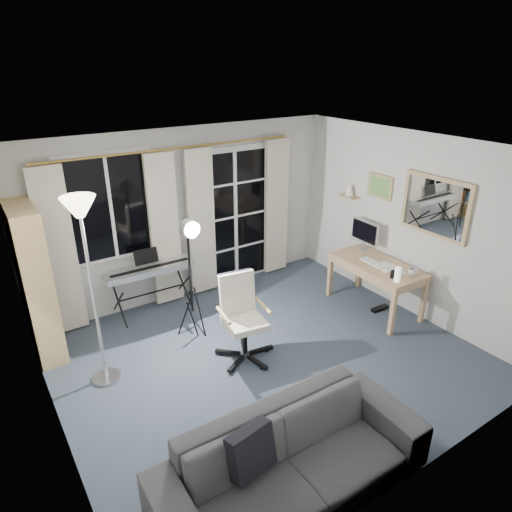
{
  "coord_description": "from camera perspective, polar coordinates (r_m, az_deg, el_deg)",
  "views": [
    {
      "loc": [
        -2.54,
        -3.58,
        3.24
      ],
      "look_at": [
        0.06,
        0.35,
        1.16
      ],
      "focal_mm": 32.0,
      "sensor_mm": 36.0,
      "label": 1
    }
  ],
  "objects": [
    {
      "name": "office_chair",
      "position": [
        5.23,
        -1.96,
        -6.64
      ],
      "size": [
        0.69,
        0.69,
        1.0
      ],
      "rotation": [
        0.0,
        0.0,
        -0.15
      ],
      "color": "black",
      "rests_on": "floor"
    },
    {
      "name": "studio_light",
      "position": [
        5.27,
        -8.25,
        1.64
      ],
      "size": [
        0.3,
        0.32,
        1.59
      ],
      "rotation": [
        0.0,
        0.0,
        0.08
      ],
      "color": "black",
      "rests_on": "floor"
    },
    {
      "name": "french_door",
      "position": [
        6.82,
        -2.73,
        4.83
      ],
      "size": [
        1.32,
        0.09,
        2.11
      ],
      "color": "white",
      "rests_on": "floor"
    },
    {
      "name": "keyboard_piano",
      "position": [
        6.15,
        -13.15,
        -1.77
      ],
      "size": [
        1.19,
        0.59,
        0.86
      ],
      "rotation": [
        0.0,
        0.0,
        -0.02
      ],
      "color": "black",
      "rests_on": "floor"
    },
    {
      "name": "bookshelf",
      "position": [
        5.7,
        -26.09,
        -3.55
      ],
      "size": [
        0.29,
        0.84,
        1.8
      ],
      "rotation": [
        0.0,
        0.0,
        -0.01
      ],
      "color": "#A58057",
      "rests_on": "floor"
    },
    {
      "name": "desk_clutter",
      "position": [
        6.22,
        15.82,
        -2.96
      ],
      "size": [
        0.42,
        0.77,
        0.87
      ],
      "rotation": [
        0.0,
        0.0,
        -0.04
      ],
      "color": "white",
      "rests_on": "desk"
    },
    {
      "name": "curtains",
      "position": [
        6.34,
        -9.21,
        3.7
      ],
      "size": [
        3.6,
        0.07,
        2.13
      ],
      "color": "gold",
      "rests_on": "floor"
    },
    {
      "name": "wall_mirror",
      "position": [
        6.0,
        21.51,
        5.76
      ],
      "size": [
        0.04,
        0.94,
        0.74
      ],
      "color": "#A58057",
      "rests_on": "floor"
    },
    {
      "name": "framed_print",
      "position": [
        6.52,
        15.25,
        8.4
      ],
      "size": [
        0.03,
        0.42,
        0.32
      ],
      "color": "#A58057",
      "rests_on": "floor"
    },
    {
      "name": "torchiere_lamp",
      "position": [
        4.62,
        -20.73,
        2.16
      ],
      "size": [
        0.37,
        0.37,
        2.06
      ],
      "rotation": [
        0.0,
        0.0,
        0.16
      ],
      "color": "#B2B2B7",
      "rests_on": "floor"
    },
    {
      "name": "wall_shelf",
      "position": [
        6.85,
        11.58,
        7.8
      ],
      "size": [
        0.16,
        0.3,
        0.18
      ],
      "color": "#A58057",
      "rests_on": "floor"
    },
    {
      "name": "desk",
      "position": [
        6.36,
        14.83,
        -1.59
      ],
      "size": [
        0.69,
        1.3,
        0.68
      ],
      "rotation": [
        0.0,
        0.0,
        -0.04
      ],
      "color": "tan",
      "rests_on": "floor"
    },
    {
      "name": "monitor",
      "position": [
        6.64,
        13.45,
        2.88
      ],
      "size": [
        0.17,
        0.49,
        0.43
      ],
      "rotation": [
        0.0,
        0.0,
        -0.04
      ],
      "color": "silver",
      "rests_on": "desk"
    },
    {
      "name": "sofa",
      "position": [
        3.85,
        4.65,
        -23.02
      ],
      "size": [
        2.24,
        0.7,
        0.87
      ],
      "rotation": [
        0.0,
        0.0,
        -0.02
      ],
      "color": "#2F2F31",
      "rests_on": "floor"
    },
    {
      "name": "mug",
      "position": [
        6.09,
        19.03,
        -1.82
      ],
      "size": [
        0.12,
        0.09,
        0.11
      ],
      "primitive_type": "imported",
      "rotation": [
        0.0,
        0.0,
        -0.04
      ],
      "color": "silver",
      "rests_on": "desk"
    },
    {
      "name": "floor",
      "position": [
        5.46,
        1.52,
        -12.73
      ],
      "size": [
        4.5,
        4.0,
        0.02
      ],
      "primitive_type": "cube",
      "color": "#343D4C",
      "rests_on": "ground"
    },
    {
      "name": "window",
      "position": [
        6.0,
        -17.78,
        5.81
      ],
      "size": [
        1.2,
        0.08,
        1.4
      ],
      "color": "white",
      "rests_on": "floor"
    }
  ]
}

